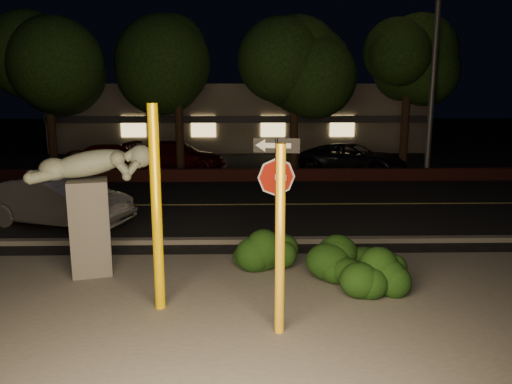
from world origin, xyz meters
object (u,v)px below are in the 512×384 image
at_px(signpost, 276,178).
at_px(silver_sedan, 57,201).
at_px(parked_car_red, 114,158).
at_px(streetlight, 431,11).
at_px(parked_car_darkred, 177,156).
at_px(yellow_pole_left, 157,210).
at_px(sculpture, 91,196).
at_px(yellow_pole_right, 280,242).
at_px(parked_car_dark, 352,158).

bearing_deg(signpost, silver_sedan, 157.88).
distance_m(silver_sedan, parked_car_red, 8.93).
distance_m(streetlight, silver_sedan, 15.55).
bearing_deg(signpost, parked_car_darkred, 116.06).
distance_m(yellow_pole_left, parked_car_darkred, 15.10).
distance_m(yellow_pole_left, streetlight, 16.03).
height_order(sculpture, silver_sedan, sculpture).
bearing_deg(parked_car_darkred, sculpture, -169.28).
xyz_separation_m(sculpture, streetlight, (10.45, 10.68, 5.10)).
xyz_separation_m(yellow_pole_left, yellow_pole_right, (1.99, -0.92, -0.27)).
bearing_deg(yellow_pole_left, yellow_pole_right, -24.87).
xyz_separation_m(yellow_pole_left, parked_car_dark, (6.30, 14.08, -1.10)).
xyz_separation_m(silver_sedan, parked_car_dark, (10.02, 8.57, -0.03)).
bearing_deg(parked_car_dark, yellow_pole_left, -178.08).
relative_size(parked_car_darkred, parked_car_dark, 0.97).
bearing_deg(parked_car_dark, silver_sedan, 156.58).
height_order(yellow_pole_left, sculpture, yellow_pole_left).
bearing_deg(parked_car_darkred, yellow_pole_right, -156.56).
height_order(silver_sedan, parked_car_dark, silver_sedan).
bearing_deg(parked_car_red, streetlight, -92.86).
xyz_separation_m(sculpture, parked_car_red, (-2.82, 12.66, -0.94)).
xyz_separation_m(sculpture, parked_car_darkred, (-0.07, 13.23, -0.95)).
distance_m(yellow_pole_left, signpost, 2.81).
distance_m(silver_sedan, parked_car_dark, 13.19).
relative_size(parked_car_red, parked_car_darkred, 0.87).
xyz_separation_m(signpost, streetlight, (6.73, 10.57, 4.75)).
bearing_deg(sculpture, streetlight, 30.87).
distance_m(parked_car_darkred, parked_car_dark, 8.04).
distance_m(streetlight, parked_car_darkred, 12.40).
distance_m(yellow_pole_right, sculpture, 4.48).
bearing_deg(silver_sedan, yellow_pole_right, -120.54).
height_order(signpost, silver_sedan, signpost).
bearing_deg(parked_car_red, yellow_pole_right, -151.64).
distance_m(parked_car_red, parked_car_darkred, 2.81).
distance_m(signpost, sculpture, 3.74).
height_order(yellow_pole_left, parked_car_dark, yellow_pole_left).
relative_size(yellow_pole_right, parked_car_red, 0.74).
bearing_deg(sculpture, parked_car_dark, 42.54).
distance_m(streetlight, parked_car_dark, 6.77).
bearing_deg(signpost, parked_car_red, 127.47).
height_order(yellow_pole_right, sculpture, yellow_pole_right).
bearing_deg(yellow_pole_right, sculpture, 143.54).
bearing_deg(parked_car_dark, parked_car_red, 114.29).
bearing_deg(streetlight, silver_sedan, -127.42).
bearing_deg(parked_car_darkred, parked_car_red, 112.10).
relative_size(yellow_pole_left, parked_car_dark, 0.74).
bearing_deg(yellow_pole_right, parked_car_darkred, 103.02).
height_order(signpost, parked_car_darkred, signpost).
bearing_deg(parked_car_darkred, signpost, -153.48).
bearing_deg(streetlight, yellow_pole_left, -101.70).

